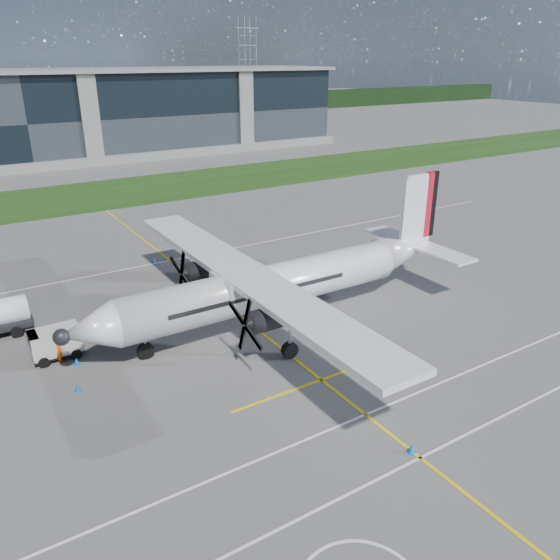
{
  "coord_description": "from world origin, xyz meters",
  "views": [
    {
      "loc": [
        -13.77,
        -28.06,
        17.8
      ],
      "look_at": [
        4.91,
        1.63,
        3.33
      ],
      "focal_mm": 35.0,
      "sensor_mm": 36.0,
      "label": 1
    }
  ],
  "objects_px": {
    "baggage_tug": "(56,343)",
    "safety_cone_nose_stbd": "(77,361)",
    "ground_crew_person": "(59,349)",
    "turboprop_aircraft": "(279,260)",
    "safety_cone_nose_port": "(78,387)",
    "safety_cone_portwing": "(412,448)",
    "safety_cone_stbdwing": "(154,260)",
    "pylon_east": "(248,64)"
  },
  "relations": [
    {
      "from": "safety_cone_nose_port",
      "to": "turboprop_aircraft",
      "type": "bearing_deg",
      "value": 5.73
    },
    {
      "from": "baggage_tug",
      "to": "ground_crew_person",
      "type": "xyz_separation_m",
      "value": [
        0.03,
        -0.88,
        -0.0
      ]
    },
    {
      "from": "ground_crew_person",
      "to": "safety_cone_portwing",
      "type": "xyz_separation_m",
      "value": [
        12.51,
        -17.74,
        -0.72
      ]
    },
    {
      "from": "safety_cone_nose_port",
      "to": "safety_cone_nose_stbd",
      "type": "relative_size",
      "value": 1.0
    },
    {
      "from": "turboprop_aircraft",
      "to": "ground_crew_person",
      "type": "relative_size",
      "value": 16.0
    },
    {
      "from": "safety_cone_portwing",
      "to": "safety_cone_stbdwing",
      "type": "relative_size",
      "value": 1.0
    },
    {
      "from": "baggage_tug",
      "to": "safety_cone_nose_stbd",
      "type": "xyz_separation_m",
      "value": [
        0.79,
        -1.66,
        -0.72
      ]
    },
    {
      "from": "ground_crew_person",
      "to": "safety_cone_nose_port",
      "type": "relative_size",
      "value": 3.88
    },
    {
      "from": "safety_cone_portwing",
      "to": "ground_crew_person",
      "type": "bearing_deg",
      "value": 125.2
    },
    {
      "from": "baggage_tug",
      "to": "safety_cone_stbdwing",
      "type": "bearing_deg",
      "value": 49.54
    },
    {
      "from": "baggage_tug",
      "to": "safety_cone_nose_stbd",
      "type": "height_order",
      "value": "baggage_tug"
    },
    {
      "from": "safety_cone_nose_port",
      "to": "safety_cone_stbdwing",
      "type": "xyz_separation_m",
      "value": [
        11.01,
        17.72,
        0.0
      ]
    },
    {
      "from": "turboprop_aircraft",
      "to": "baggage_tug",
      "type": "xyz_separation_m",
      "value": [
        -14.69,
        3.18,
        -3.68
      ]
    },
    {
      "from": "ground_crew_person",
      "to": "pylon_east",
      "type": "bearing_deg",
      "value": -6.42
    },
    {
      "from": "safety_cone_portwing",
      "to": "safety_cone_nose_stbd",
      "type": "bearing_deg",
      "value": 124.72
    },
    {
      "from": "baggage_tug",
      "to": "pylon_east",
      "type": "bearing_deg",
      "value": 56.84
    },
    {
      "from": "ground_crew_person",
      "to": "baggage_tug",
      "type": "bearing_deg",
      "value": 28.27
    },
    {
      "from": "safety_cone_nose_port",
      "to": "safety_cone_nose_stbd",
      "type": "bearing_deg",
      "value": 77.9
    },
    {
      "from": "pylon_east",
      "to": "safety_cone_stbdwing",
      "type": "distance_m",
      "value": 156.69
    },
    {
      "from": "pylon_east",
      "to": "ground_crew_person",
      "type": "distance_m",
      "value": 174.32
    },
    {
      "from": "safety_cone_portwing",
      "to": "safety_cone_nose_port",
      "type": "bearing_deg",
      "value": 131.55
    },
    {
      "from": "safety_cone_nose_port",
      "to": "safety_cone_nose_stbd",
      "type": "xyz_separation_m",
      "value": [
        0.64,
        2.98,
        0.0
      ]
    },
    {
      "from": "safety_cone_nose_port",
      "to": "baggage_tug",
      "type": "bearing_deg",
      "value": 91.83
    },
    {
      "from": "safety_cone_stbdwing",
      "to": "safety_cone_nose_stbd",
      "type": "bearing_deg",
      "value": -125.12
    },
    {
      "from": "baggage_tug",
      "to": "ground_crew_person",
      "type": "bearing_deg",
      "value": -88.3
    },
    {
      "from": "safety_cone_stbdwing",
      "to": "turboprop_aircraft",
      "type": "bearing_deg",
      "value": -77.75
    },
    {
      "from": "safety_cone_nose_stbd",
      "to": "ground_crew_person",
      "type": "bearing_deg",
      "value": 134.2
    },
    {
      "from": "pylon_east",
      "to": "safety_cone_nose_stbd",
      "type": "xyz_separation_m",
      "value": [
        -93.85,
        -146.52,
        -14.75
      ]
    },
    {
      "from": "turboprop_aircraft",
      "to": "safety_cone_nose_stbd",
      "type": "xyz_separation_m",
      "value": [
        -13.9,
        1.52,
        -4.4
      ]
    },
    {
      "from": "baggage_tug",
      "to": "safety_cone_nose_stbd",
      "type": "bearing_deg",
      "value": -64.67
    },
    {
      "from": "turboprop_aircraft",
      "to": "safety_cone_nose_port",
      "type": "relative_size",
      "value": 62.05
    },
    {
      "from": "safety_cone_portwing",
      "to": "safety_cone_nose_stbd",
      "type": "distance_m",
      "value": 20.63
    },
    {
      "from": "ground_crew_person",
      "to": "safety_cone_nose_stbd",
      "type": "distance_m",
      "value": 1.31
    },
    {
      "from": "safety_cone_stbdwing",
      "to": "pylon_east",
      "type": "bearing_deg",
      "value": 57.65
    },
    {
      "from": "safety_cone_stbdwing",
      "to": "safety_cone_nose_stbd",
      "type": "height_order",
      "value": "same"
    },
    {
      "from": "turboprop_aircraft",
      "to": "ground_crew_person",
      "type": "xyz_separation_m",
      "value": [
        -14.66,
        2.3,
        -3.68
      ]
    },
    {
      "from": "turboprop_aircraft",
      "to": "safety_cone_nose_port",
      "type": "bearing_deg",
      "value": -174.27
    },
    {
      "from": "turboprop_aircraft",
      "to": "baggage_tug",
      "type": "bearing_deg",
      "value": 167.78
    },
    {
      "from": "baggage_tug",
      "to": "safety_cone_stbdwing",
      "type": "height_order",
      "value": "baggage_tug"
    },
    {
      "from": "safety_cone_nose_port",
      "to": "safety_cone_stbdwing",
      "type": "bearing_deg",
      "value": 58.15
    },
    {
      "from": "ground_crew_person",
      "to": "safety_cone_stbdwing",
      "type": "xyz_separation_m",
      "value": [
        11.13,
        13.96,
        -0.72
      ]
    },
    {
      "from": "safety_cone_stbdwing",
      "to": "safety_cone_nose_port",
      "type": "bearing_deg",
      "value": -121.85
    }
  ]
}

